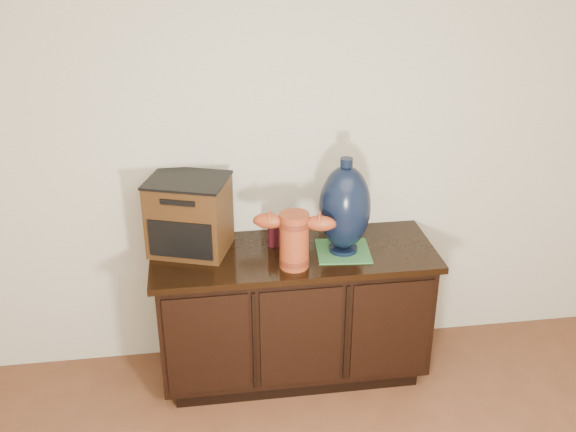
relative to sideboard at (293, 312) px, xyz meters
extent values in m
plane|color=beige|center=(0.00, 0.27, 0.91)|extent=(4.50, 0.00, 4.50)
cube|color=black|center=(0.00, 0.00, -0.35)|extent=(1.29, 0.45, 0.08)
cube|color=black|center=(0.00, 0.00, 0.01)|extent=(1.40, 0.50, 0.64)
cube|color=black|center=(0.00, 0.00, 0.35)|extent=(1.46, 0.56, 0.03)
cube|color=black|center=(-0.47, -0.25, 0.01)|extent=(0.41, 0.01, 0.56)
cube|color=black|center=(0.00, -0.25, 0.01)|extent=(0.41, 0.01, 0.56)
cube|color=black|center=(0.47, -0.25, 0.01)|extent=(0.41, 0.01, 0.56)
cylinder|color=#9A3D1C|center=(-0.02, -0.15, 0.51)|extent=(0.17, 0.17, 0.29)
cylinder|color=#3B110B|center=(-0.02, -0.15, 0.41)|extent=(0.18, 0.18, 0.03)
cylinder|color=#3B110B|center=(-0.02, -0.15, 0.61)|extent=(0.18, 0.18, 0.03)
ellipsoid|color=#9A3D1C|center=(-0.14, -0.12, 0.61)|extent=(0.16, 0.11, 0.08)
ellipsoid|color=#9A3D1C|center=(0.10, -0.18, 0.61)|extent=(0.16, 0.11, 0.08)
cube|color=#3C220F|center=(-0.52, 0.11, 0.56)|extent=(0.46, 0.41, 0.38)
cube|color=black|center=(-0.57, -0.04, 0.50)|extent=(0.31, 0.11, 0.19)
cube|color=black|center=(-0.52, 0.11, 0.75)|extent=(0.47, 0.42, 0.01)
cube|color=#2D6533|center=(0.25, -0.04, 0.37)|extent=(0.29, 0.29, 0.01)
cylinder|color=black|center=(0.25, -0.04, 0.39)|extent=(0.14, 0.14, 0.02)
ellipsoid|color=black|center=(0.25, -0.04, 0.62)|extent=(0.28, 0.28, 0.44)
cylinder|color=black|center=(0.25, -0.04, 0.86)|extent=(0.06, 0.06, 0.04)
cylinder|color=#510D19|center=(-0.09, 0.09, 0.44)|extent=(0.06, 0.06, 0.15)
cylinder|color=silver|center=(-0.09, 0.09, 0.53)|extent=(0.06, 0.06, 0.03)
camera|label=1|loc=(-0.46, -3.01, 2.01)|focal=42.00mm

